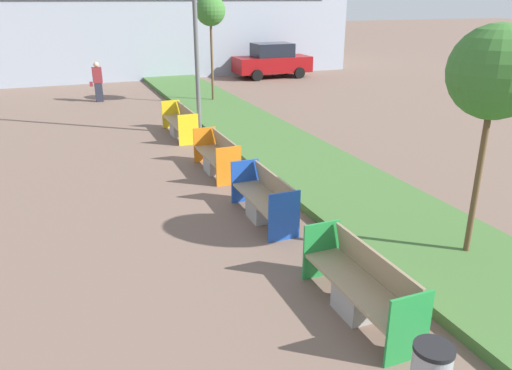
{
  "coord_description": "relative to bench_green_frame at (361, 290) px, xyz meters",
  "views": [
    {
      "loc": [
        -2.65,
        2.03,
        4.19
      ],
      "look_at": [
        0.9,
        10.88,
        0.6
      ],
      "focal_mm": 35.0,
      "sensor_mm": 36.0,
      "label": 1
    }
  ],
  "objects": [
    {
      "name": "planter_grass_strip",
      "position": [
        2.26,
        4.95,
        -0.28
      ],
      "size": [
        2.8,
        120.0,
        0.18
      ],
      "color": "#426B33",
      "rests_on": "ground"
    },
    {
      "name": "bench_green_frame",
      "position": [
        0.0,
        0.0,
        0.0
      ],
      "size": [
        0.65,
        2.2,
        0.94
      ],
      "color": "#9E9B96",
      "rests_on": "ground"
    },
    {
      "name": "bench_blue_frame",
      "position": [
        -0.0,
        3.47,
        -0.0
      ],
      "size": [
        0.65,
        2.06,
        0.94
      ],
      "color": "#9E9B96",
      "rests_on": "ground"
    },
    {
      "name": "bench_orange_frame",
      "position": [
        -0.0,
        6.55,
        -0.01
      ],
      "size": [
        0.65,
        2.03,
        0.94
      ],
      "color": "#9E9B96",
      "rests_on": "ground"
    },
    {
      "name": "bench_yellow_frame",
      "position": [
        0.0,
        10.45,
        0.0
      ],
      "size": [
        0.65,
        2.36,
        0.94
      ],
      "color": "#9E9B96",
      "rests_on": "ground"
    },
    {
      "name": "sapling_tree_near",
      "position": [
        2.52,
        0.64,
        2.76
      ],
      "size": [
        1.42,
        1.42,
        3.86
      ],
      "color": "brown",
      "rests_on": "ground"
    },
    {
      "name": "sapling_tree_far",
      "position": [
        2.52,
        15.06,
        3.3
      ],
      "size": [
        1.19,
        1.19,
        4.31
      ],
      "color": "brown",
      "rests_on": "ground"
    },
    {
      "name": "pedestrian_walking",
      "position": [
        -1.89,
        17.31,
        0.48
      ],
      "size": [
        0.53,
        0.24,
        1.67
      ],
      "color": "#232633",
      "rests_on": "ground"
    },
    {
      "name": "parked_car_distant",
      "position": [
        7.79,
        20.94,
        0.54
      ],
      "size": [
        4.23,
        2.0,
        1.86
      ],
      "rotation": [
        0.0,
        0.0,
        -0.02
      ],
      "color": "maroon",
      "rests_on": "ground"
    }
  ]
}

